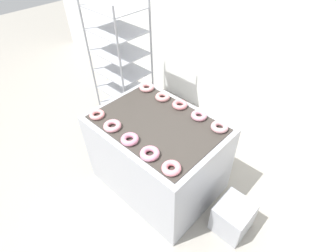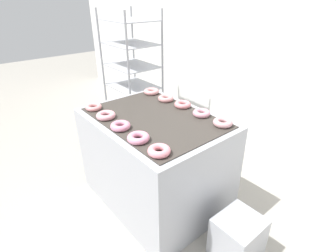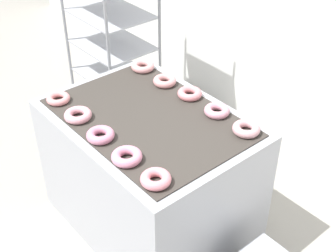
# 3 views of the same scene
# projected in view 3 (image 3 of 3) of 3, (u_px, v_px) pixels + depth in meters

# --- Properties ---
(fryer_machine) EXTENTS (1.23, 0.90, 0.85)m
(fryer_machine) POSITION_uv_depth(u_px,v_px,m) (150.00, 173.00, 2.94)
(fryer_machine) COLOR #A8AAB2
(fryer_machine) RESTS_ON ground_plane
(baking_rack_cart) EXTENTS (0.66, 0.51, 1.62)m
(baking_rack_cart) POSITION_uv_depth(u_px,v_px,m) (111.00, 30.00, 3.75)
(baking_rack_cart) COLOR gray
(baking_rack_cart) RESTS_ON ground_plane
(donut_near_leftmost) EXTENTS (0.14, 0.14, 0.04)m
(donut_near_leftmost) POSITION_uv_depth(u_px,v_px,m) (58.00, 99.00, 2.82)
(donut_near_leftmost) COLOR #DA8788
(donut_near_leftmost) RESTS_ON fryer_machine
(donut_near_left) EXTENTS (0.16, 0.16, 0.05)m
(donut_near_left) POSITION_uv_depth(u_px,v_px,m) (78.00, 115.00, 2.67)
(donut_near_left) COLOR pink
(donut_near_left) RESTS_ON fryer_machine
(donut_near_center) EXTENTS (0.15, 0.15, 0.05)m
(donut_near_center) POSITION_uv_depth(u_px,v_px,m) (100.00, 135.00, 2.51)
(donut_near_center) COLOR #D07E98
(donut_near_center) RESTS_ON fryer_machine
(donut_near_right) EXTENTS (0.16, 0.16, 0.05)m
(donut_near_right) POSITION_uv_depth(u_px,v_px,m) (127.00, 157.00, 2.36)
(donut_near_right) COLOR pink
(donut_near_right) RESTS_ON fryer_machine
(donut_near_rightmost) EXTENTS (0.15, 0.15, 0.05)m
(donut_near_rightmost) POSITION_uv_depth(u_px,v_px,m) (156.00, 179.00, 2.22)
(donut_near_rightmost) COLOR pink
(donut_near_rightmost) RESTS_ON fryer_machine
(donut_far_leftmost) EXTENTS (0.16, 0.16, 0.05)m
(donut_far_leftmost) POSITION_uv_depth(u_px,v_px,m) (143.00, 66.00, 3.14)
(donut_far_leftmost) COLOR pink
(donut_far_leftmost) RESTS_ON fryer_machine
(donut_far_left) EXTENTS (0.15, 0.15, 0.05)m
(donut_far_left) POSITION_uv_depth(u_px,v_px,m) (165.00, 81.00, 2.98)
(donut_far_left) COLOR #D18D8D
(donut_far_left) RESTS_ON fryer_machine
(donut_far_center) EXTENTS (0.15, 0.15, 0.04)m
(donut_far_center) POSITION_uv_depth(u_px,v_px,m) (190.00, 93.00, 2.86)
(donut_far_center) COLOR #DD8387
(donut_far_center) RESTS_ON fryer_machine
(donut_far_right) EXTENTS (0.15, 0.15, 0.05)m
(donut_far_right) POSITION_uv_depth(u_px,v_px,m) (217.00, 111.00, 2.70)
(donut_far_right) COLOR pink
(donut_far_right) RESTS_ON fryer_machine
(donut_far_rightmost) EXTENTS (0.15, 0.15, 0.05)m
(donut_far_rightmost) POSITION_uv_depth(u_px,v_px,m) (246.00, 129.00, 2.56)
(donut_far_rightmost) COLOR #CE959B
(donut_far_rightmost) RESTS_ON fryer_machine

